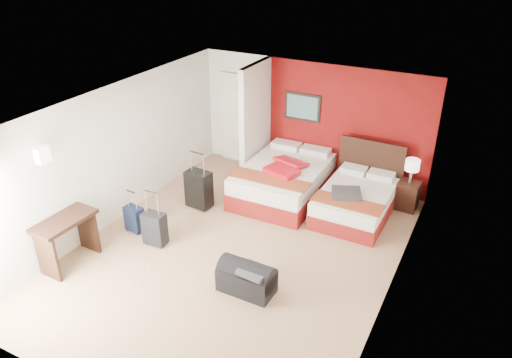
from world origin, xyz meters
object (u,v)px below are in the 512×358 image
Objects in this scene: bed_right at (355,203)px; nightstand at (408,195)px; red_suitcase_open at (286,167)px; bed_left at (283,181)px; suitcase_charcoal at (155,230)px; suitcase_black at (199,190)px; suitcase_navy at (135,220)px; desk at (68,241)px; duffel_bag at (247,279)px; table_lamp at (411,171)px.

nightstand is at bearing 42.37° from bed_right.
red_suitcase_open is at bearing -178.83° from bed_right.
bed_left is 1.52m from bed_right.
suitcase_charcoal is (-1.23, -2.57, -0.04)m from bed_left.
suitcase_navy is (-0.54, -1.26, -0.13)m from suitcase_black.
bed_left is at bearing 60.85° from suitcase_navy.
red_suitcase_open reaches higher than bed_left.
suitcase_black is 1.28× the size of suitcase_charcoal.
red_suitcase_open is 4.17m from desk.
bed_left is 4.19m from desk.
bed_right is 2.97m from suitcase_black.
red_suitcase_open is at bearing -45.64° from bed_left.
duffel_bag is (1.97, -0.35, -0.07)m from suitcase_charcoal.
red_suitcase_open reaches higher than duffel_bag.
bed_left is at bearing 62.15° from desk.
table_lamp is 0.84× the size of suitcase_charcoal.
nightstand is 4.01m from suitcase_black.
table_lamp is at bearing 46.17° from desk.
suitcase_navy is at bearing -144.27° from bed_right.
red_suitcase_open is (0.10, -0.10, 0.38)m from bed_left.
suitcase_navy is at bearing -140.72° from nightstand.
suitcase_charcoal reaches higher than duffel_bag.
desk is (-3.63, -3.54, 0.15)m from bed_right.
bed_right is 5.07m from desk.
suitcase_black is at bearing 74.07° from suitcase_navy.
duffel_bag is at bearing -3.75° from suitcase_navy.
red_suitcase_open reaches higher than suitcase_charcoal.
table_lamp is 4.04m from suitcase_black.
desk reaches higher than suitcase_charcoal.
bed_left is at bearing 177.36° from bed_right.
suitcase_black is at bearing 88.66° from suitcase_charcoal.
suitcase_navy is at bearing -143.48° from table_lamp.
suitcase_charcoal reaches higher than nightstand.
red_suitcase_open is 3.03m from suitcase_navy.
red_suitcase_open reaches higher than nightstand.
table_lamp is (2.23, 0.74, 0.09)m from red_suitcase_open.
red_suitcase_open is at bearing -161.62° from table_lamp.
suitcase_black reaches higher than suitcase_navy.
bed_left is 2.51× the size of red_suitcase_open.
suitcase_black is at bearing -153.33° from table_lamp.
suitcase_black reaches higher than bed_left.
suitcase_charcoal is (0.03, -1.41, -0.08)m from suitcase_black.
bed_right is at bearing -135.49° from nightstand.
nightstand is 6.16m from desk.
suitcase_navy is 0.56× the size of duffel_bag.
desk is at bearing -132.15° from suitcase_charcoal.
suitcase_charcoal is (-3.56, -3.21, 0.01)m from nightstand.
bed_right is 2.44× the size of suitcase_black.
red_suitcase_open is 2.39m from nightstand.
bed_left is 0.41m from red_suitcase_open.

